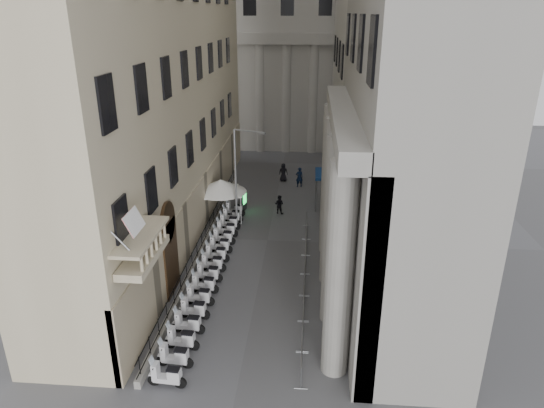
{
  "coord_description": "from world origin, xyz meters",
  "views": [
    {
      "loc": [
        2.88,
        -12.05,
        15.27
      ],
      "look_at": [
        0.67,
        14.98,
        4.5
      ],
      "focal_mm": 32.0,
      "sensor_mm": 36.0,
      "label": 1
    }
  ],
  "objects_px": {
    "scooter_0": "(168,386)",
    "security_tent": "(225,187)",
    "info_kiosk": "(243,200)",
    "street_lamp": "(239,172)",
    "pedestrian_a": "(299,177)",
    "pedestrian_b": "(279,204)"
  },
  "relations": [
    {
      "from": "scooter_0",
      "to": "security_tent",
      "type": "relative_size",
      "value": 0.38
    },
    {
      "from": "scooter_0",
      "to": "security_tent",
      "type": "distance_m",
      "value": 18.56
    },
    {
      "from": "security_tent",
      "to": "info_kiosk",
      "type": "xyz_separation_m",
      "value": [
        1.11,
        2.05,
        -1.79
      ]
    },
    {
      "from": "street_lamp",
      "to": "pedestrian_a",
      "type": "xyz_separation_m",
      "value": [
        4.17,
        9.85,
        -3.6
      ]
    },
    {
      "from": "pedestrian_b",
      "to": "pedestrian_a",
      "type": "bearing_deg",
      "value": -85.45
    },
    {
      "from": "scooter_0",
      "to": "pedestrian_b",
      "type": "xyz_separation_m",
      "value": [
        3.52,
        19.98,
        0.78
      ]
    },
    {
      "from": "street_lamp",
      "to": "info_kiosk",
      "type": "bearing_deg",
      "value": 114.3
    },
    {
      "from": "security_tent",
      "to": "info_kiosk",
      "type": "height_order",
      "value": "security_tent"
    },
    {
      "from": "security_tent",
      "to": "scooter_0",
      "type": "bearing_deg",
      "value": -88.22
    },
    {
      "from": "security_tent",
      "to": "info_kiosk",
      "type": "relative_size",
      "value": 2.19
    },
    {
      "from": "street_lamp",
      "to": "pedestrian_a",
      "type": "relative_size",
      "value": 4.08
    },
    {
      "from": "info_kiosk",
      "to": "pedestrian_a",
      "type": "bearing_deg",
      "value": 69.2
    },
    {
      "from": "scooter_0",
      "to": "pedestrian_a",
      "type": "height_order",
      "value": "pedestrian_a"
    },
    {
      "from": "security_tent",
      "to": "pedestrian_b",
      "type": "xyz_separation_m",
      "value": [
        4.09,
        1.63,
        -1.93
      ]
    },
    {
      "from": "pedestrian_b",
      "to": "scooter_0",
      "type": "bearing_deg",
      "value": 96.84
    },
    {
      "from": "info_kiosk",
      "to": "scooter_0",
      "type": "bearing_deg",
      "value": -76.76
    },
    {
      "from": "scooter_0",
      "to": "info_kiosk",
      "type": "distance_m",
      "value": 20.43
    },
    {
      "from": "security_tent",
      "to": "pedestrian_b",
      "type": "height_order",
      "value": "security_tent"
    },
    {
      "from": "security_tent",
      "to": "pedestrian_a",
      "type": "relative_size",
      "value": 2.13
    },
    {
      "from": "security_tent",
      "to": "street_lamp",
      "type": "relative_size",
      "value": 0.52
    },
    {
      "from": "info_kiosk",
      "to": "pedestrian_a",
      "type": "distance_m",
      "value": 7.62
    },
    {
      "from": "street_lamp",
      "to": "scooter_0",
      "type": "bearing_deg",
      "value": -72.47
    }
  ]
}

